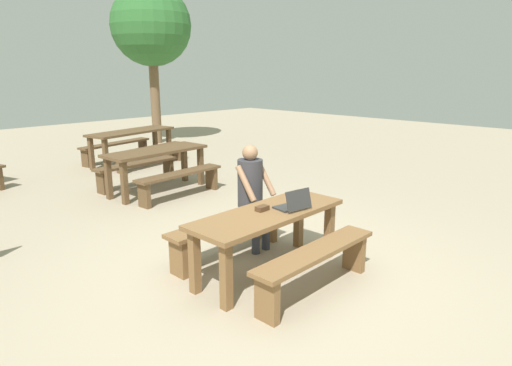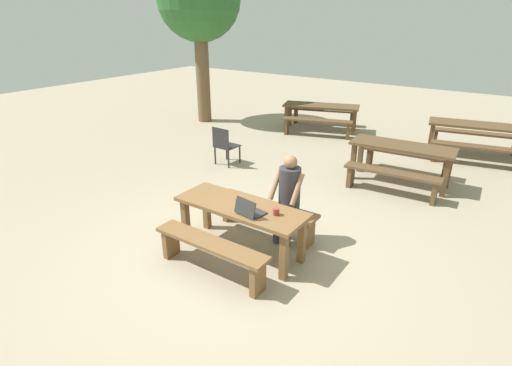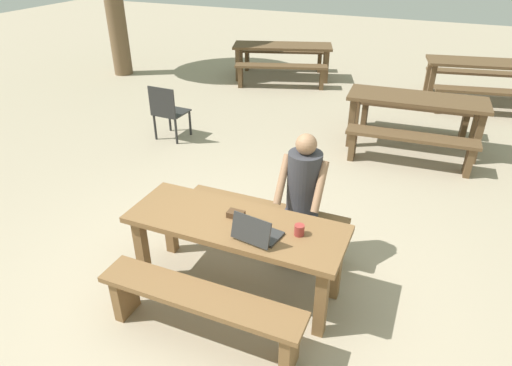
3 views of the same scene
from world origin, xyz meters
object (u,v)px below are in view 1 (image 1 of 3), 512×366
(laptop, at_px, (293,204))
(tree_left, at_px, (151,27))
(small_pouch, at_px, (262,208))
(coffee_mug, at_px, (298,196))
(picnic_table_front, at_px, (268,222))
(person_seated, at_px, (252,189))
(picnic_table_rear, at_px, (132,136))
(picnic_table_distant, at_px, (156,157))

(laptop, bearing_deg, tree_left, -106.22)
(laptop, height_order, small_pouch, laptop)
(tree_left, bearing_deg, coffee_mug, -113.87)
(picnic_table_front, xyz_separation_m, person_seated, (0.38, 0.60, 0.17))
(person_seated, distance_m, picnic_table_rear, 5.81)
(coffee_mug, relative_size, person_seated, 0.07)
(coffee_mug, distance_m, tree_left, 9.44)
(laptop, distance_m, coffee_mug, 0.34)
(coffee_mug, bearing_deg, laptop, -149.69)
(coffee_mug, xyz_separation_m, person_seated, (-0.16, 0.57, 0.01))
(picnic_table_front, xyz_separation_m, picnic_table_distant, (1.07, 3.67, 0.05))
(coffee_mug, distance_m, picnic_table_distant, 3.68)
(picnic_table_distant, distance_m, tree_left, 6.23)
(small_pouch, distance_m, picnic_table_distant, 3.77)
(picnic_table_distant, relative_size, tree_left, 0.43)
(picnic_table_front, distance_m, picnic_table_rear, 6.49)
(small_pouch, xyz_separation_m, picnic_table_rear, (2.10, 6.09, -0.07))
(laptop, bearing_deg, picnic_table_distant, -93.38)
(picnic_table_distant, bearing_deg, laptop, -105.75)
(picnic_table_front, distance_m, small_pouch, 0.16)
(laptop, height_order, picnic_table_distant, laptop)
(picnic_table_rear, bearing_deg, coffee_mug, -114.83)
(person_seated, relative_size, picnic_table_distant, 0.67)
(picnic_table_distant, xyz_separation_m, tree_left, (3.14, 4.66, 2.69))
(picnic_table_rear, relative_size, picnic_table_distant, 1.15)
(tree_left, bearing_deg, picnic_table_distant, -123.94)
(person_seated, bearing_deg, laptop, -100.09)
(coffee_mug, bearing_deg, picnic_table_rear, 75.96)
(person_seated, bearing_deg, picnic_table_front, -122.20)
(picnic_table_front, bearing_deg, person_seated, 57.80)
(coffee_mug, bearing_deg, tree_left, 66.13)
(person_seated, distance_m, picnic_table_distant, 3.15)
(laptop, relative_size, person_seated, 0.29)
(laptop, height_order, person_seated, person_seated)
(small_pouch, distance_m, coffee_mug, 0.57)
(laptop, bearing_deg, picnic_table_front, -21.07)
(person_seated, distance_m, tree_left, 9.01)
(coffee_mug, xyz_separation_m, picnic_table_distant, (0.54, 3.64, -0.11))
(small_pouch, distance_m, picnic_table_rear, 6.44)
(person_seated, xyz_separation_m, picnic_table_distant, (0.69, 3.07, -0.11))
(picnic_table_distant, bearing_deg, coffee_mug, -101.87)
(picnic_table_distant, bearing_deg, small_pouch, -110.45)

